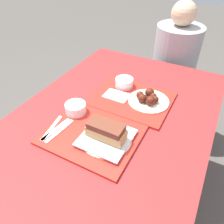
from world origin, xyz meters
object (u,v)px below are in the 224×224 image
bowl_coleslaw_far (124,82)px  person_seated_across (176,55)px  tray_far (132,99)px  tray_near (92,135)px  brisket_sandwich_plate (106,134)px  wings_plate_far (148,99)px  bowl_coleslaw_near (76,108)px

bowl_coleslaw_far → person_seated_across: person_seated_across is taller
tray_far → bowl_coleslaw_far: bearing=135.6°
tray_near → person_seated_across: (0.09, 1.07, -0.04)m
bowl_coleslaw_far → brisket_sandwich_plate: bearing=-74.8°
brisket_sandwich_plate → bowl_coleslaw_far: (-0.11, 0.42, -0.00)m
tray_far → wings_plate_far: wings_plate_far is taller
tray_far → brisket_sandwich_plate: bearing=-85.6°
brisket_sandwich_plate → wings_plate_far: (0.06, 0.34, -0.01)m
bowl_coleslaw_far → wings_plate_far: 0.19m
tray_near → person_seated_across: 1.08m
bowl_coleslaw_near → brisket_sandwich_plate: 0.24m
tray_near → bowl_coleslaw_far: bowl_coleslaw_far is taller
brisket_sandwich_plate → bowl_coleslaw_far: size_ratio=2.16×
person_seated_across → tray_near: bearing=-95.1°
tray_near → wings_plate_far: 0.37m
tray_near → brisket_sandwich_plate: (0.07, -0.00, 0.04)m
tray_near → bowl_coleslaw_far: bearing=95.5°
bowl_coleslaw_near → bowl_coleslaw_far: 0.34m
tray_far → bowl_coleslaw_far: size_ratio=4.04×
bowl_coleslaw_far → person_seated_across: (0.14, 0.65, -0.07)m
bowl_coleslaw_far → wings_plate_far: size_ratio=0.47×
wings_plate_far → person_seated_across: size_ratio=0.32×
brisket_sandwich_plate → bowl_coleslaw_far: 0.44m
brisket_sandwich_plate → wings_plate_far: size_ratio=1.03×
bowl_coleslaw_far → person_seated_across: 0.67m
brisket_sandwich_plate → bowl_coleslaw_far: bearing=105.2°
tray_far → brisket_sandwich_plate: 0.34m
tray_near → bowl_coleslaw_far: 0.42m
wings_plate_far → bowl_coleslaw_near: bearing=-138.7°
tray_far → bowl_coleslaw_far: 0.13m
person_seated_across → wings_plate_far: bearing=-86.8°
brisket_sandwich_plate → wings_plate_far: 0.35m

